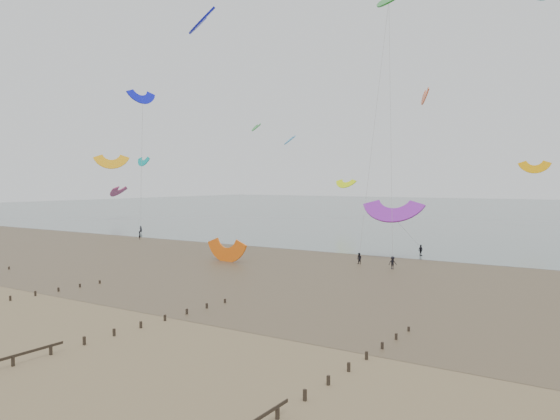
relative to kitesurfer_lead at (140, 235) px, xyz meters
The scene contains 6 objects.
ground 65.62m from the kitesurfer_lead, 45.87° to the right, with size 500.00×500.00×0.00m, color brown.
sea_and_shore 43.51m from the kitesurfer_lead, 16.97° to the right, with size 500.00×665.00×0.03m.
kitesurfer_lead is the anchor object (origin of this frame).
kitesurfers 62.13m from the kitesurfer_lead, ahead, with size 110.19×17.40×1.77m.
grounded_kite 35.98m from the kitesurfer_lead, 23.11° to the right, with size 6.35×3.33×4.84m, color orange, non-canonical shape.
kites_airborne 64.14m from the kitesurfer_lead, 41.01° to the left, with size 267.45×109.88×41.18m.
Camera 1 is at (36.16, -28.05, 11.54)m, focal length 35.00 mm.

